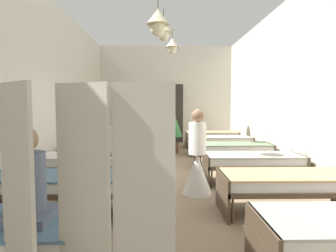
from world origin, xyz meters
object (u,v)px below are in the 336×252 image
bed_right_row_2 (252,161)px  nurse_near_aisle (197,164)px  bed_left_row_4 (114,141)px  nurse_mid_aisle (156,134)px  bed_left_row_1 (57,184)px  bed_right_row_4 (220,141)px  bed_left_row_5 (121,136)px  patient_seated_primary (26,186)px  bed_left_row_3 (103,149)px  bed_right_row_5 (211,135)px  bed_left_row_2 (87,162)px  potted_plant (173,126)px  bed_right_row_1 (287,183)px  privacy_screen (82,208)px  bed_right_row_3 (233,149)px  patient_seated_secondary (103,140)px

bed_right_row_2 → nurse_near_aisle: 1.38m
bed_left_row_4 → nurse_mid_aisle: size_ratio=1.28×
bed_left_row_1 → bed_right_row_4: bearing=55.7°
bed_left_row_4 → bed_left_row_5: size_ratio=1.00×
patient_seated_primary → bed_right_row_4: bearing=65.5°
patient_seated_primary → bed_left_row_4: bearing=93.1°
bed_left_row_4 → patient_seated_primary: size_ratio=2.37×
bed_left_row_3 → bed_left_row_5: (0.00, 3.21, 0.00)m
bed_right_row_2 → bed_right_row_5: same height
bed_left_row_2 → bed_right_row_4: same height
bed_left_row_2 → potted_plant: potted_plant is taller
bed_right_row_1 → nurse_near_aisle: (-1.19, 0.90, 0.09)m
bed_left_row_3 → privacy_screen: size_ratio=1.12×
bed_right_row_2 → bed_left_row_5: bearing=124.3°
bed_right_row_4 → bed_right_row_5: same height
bed_left_row_4 → bed_right_row_5: 3.65m
bed_left_row_2 → privacy_screen: privacy_screen is taller
bed_left_row_5 → potted_plant: (1.84, -1.16, 0.42)m
bed_left_row_2 → bed_right_row_3: bearing=26.0°
bed_right_row_2 → potted_plant: bearing=111.6°
bed_left_row_3 → bed_right_row_3: 3.28m
bed_left_row_5 → patient_seated_primary: bearing=-87.5°
bed_right_row_3 → bed_left_row_4: same height
bed_left_row_2 → bed_right_row_3: 3.65m
bed_left_row_5 → bed_right_row_3: bearing=-44.3°
bed_right_row_1 → bed_left_row_5: same height
bed_left_row_2 → bed_right_row_5: size_ratio=1.00×
bed_left_row_3 → nurse_near_aisle: bearing=-47.7°
nurse_mid_aisle → potted_plant: (0.59, -0.89, 0.33)m
bed_right_row_5 → patient_seated_secondary: bearing=-120.9°
bed_left_row_3 → bed_right_row_4: size_ratio=1.00×
bed_left_row_2 → nurse_mid_aisle: 4.70m
bed_right_row_3 → potted_plant: 2.53m
potted_plant → bed_left_row_4: bearing=-166.6°
bed_left_row_2 → bed_left_row_5: same height
patient_seated_secondary → potted_plant: bearing=68.3°
patient_seated_secondary → bed_left_row_3: bearing=101.7°
bed_right_row_1 → bed_left_row_3: 4.59m
bed_right_row_4 → bed_left_row_4: bearing=180.0°
bed_right_row_3 → potted_plant: potted_plant is taller
bed_left_row_3 → patient_seated_primary: 4.86m
bed_right_row_1 → bed_left_row_4: (-3.28, 4.81, 0.00)m
bed_right_row_4 → bed_left_row_5: (-3.28, 1.60, 0.00)m
bed_left_row_4 → bed_right_row_5: size_ratio=1.00×
bed_left_row_1 → bed_right_row_4: 5.82m
bed_right_row_5 → patient_seated_secondary: (-2.93, -4.90, 0.43)m
bed_right_row_2 → bed_left_row_4: size_ratio=1.00×
bed_right_row_2 → bed_right_row_3: size_ratio=1.00×
bed_right_row_3 → bed_left_row_5: 4.59m
bed_left_row_2 → bed_right_row_2: 3.28m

